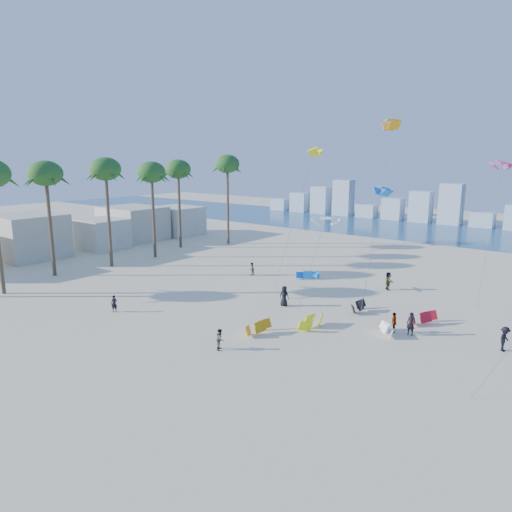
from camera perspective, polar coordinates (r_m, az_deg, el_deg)
The scene contains 10 objects.
ground at distance 36.64m, azimuth -20.09°, elevation -10.40°, with size 220.00×220.00×0.00m, color beige.
ocean at distance 94.66m, azimuth 20.32°, elevation 3.10°, with size 220.00×220.00×0.00m, color navy.
kitesurfer_near at distance 43.24m, azimuth -17.17°, elevation -5.67°, with size 0.56×0.37×1.54m, color black.
kitesurfer_mid at distance 33.70m, azimuth -4.46°, elevation -10.24°, with size 0.75×0.58×1.54m, color gray.
kitesurfers_far at distance 43.41m, azimuth 14.44°, elevation -5.25°, with size 28.54×12.67×1.92m.
grounded_kites at distance 40.96m, azimuth 10.18°, elevation -6.77°, with size 17.88×19.16×0.97m.
flying_kites at distance 42.87m, azimuth 19.90°, elevation 8.98°, with size 27.39×23.56×17.77m.
palm_row at distance 60.69m, azimuth -18.30°, elevation 9.52°, with size 9.24×44.80×14.05m.
beachfront_buildings at distance 74.44m, azimuth -20.09°, elevation 2.94°, with size 11.50×43.00×6.00m.
distant_skyline at distance 104.10m, azimuth 21.62°, elevation 5.47°, with size 85.00×3.00×8.40m.
Camera 1 is at (29.55, -16.91, 13.55)m, focal length 32.27 mm.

